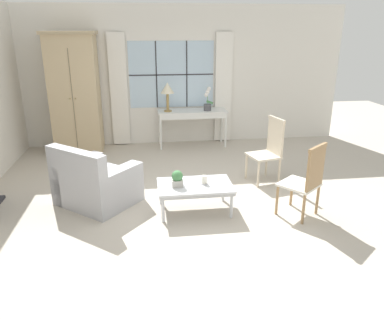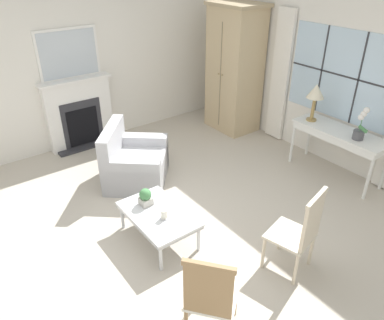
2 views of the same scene
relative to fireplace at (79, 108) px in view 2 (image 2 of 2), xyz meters
name	(u,v)px [view 2 (image 2 of 2)]	position (x,y,z in m)	size (l,w,h in m)	color
ground_plane	(177,228)	(2.91, 0.02, -0.69)	(14.00, 14.00, 0.00)	#BCB2A3
wall_back_windowed	(340,78)	(2.91, 3.05, 0.69)	(7.20, 0.14, 2.80)	silver
wall_left	(104,60)	(-0.12, 0.62, 0.71)	(0.06, 7.20, 2.80)	silver
fireplace	(79,108)	(0.00, 0.00, 0.00)	(0.34, 1.21, 2.01)	#2D2D33
armoire	(234,69)	(1.02, 2.64, 0.46)	(0.96, 0.72, 2.29)	tan
console_table	(340,136)	(3.29, 2.71, -0.02)	(1.41, 0.50, 0.75)	white
table_lamp	(316,93)	(2.79, 2.67, 0.50)	(0.27, 0.27, 0.58)	#9E7F47
potted_orchid	(360,127)	(3.60, 2.65, 0.24)	(0.19, 0.15, 0.48)	#4C4C51
armchair_upholstered	(134,164)	(1.60, 0.16, -0.40)	(1.29, 1.27, 0.87)	#B2B2B7
side_chair_wooden	(301,230)	(4.26, 0.66, -0.12)	(0.53, 0.53, 1.03)	beige
accent_chair_wooden	(210,295)	(4.33, -0.61, -0.14)	(0.62, 0.62, 1.00)	white
coffee_table	(158,216)	(2.94, -0.26, -0.35)	(0.99, 0.62, 0.39)	silver
potted_plant_small	(145,197)	(2.71, -0.28, -0.20)	(0.15, 0.15, 0.22)	#BCB7AD
pillar_candle	(164,215)	(3.07, -0.25, -0.25)	(0.10, 0.10, 0.13)	silver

